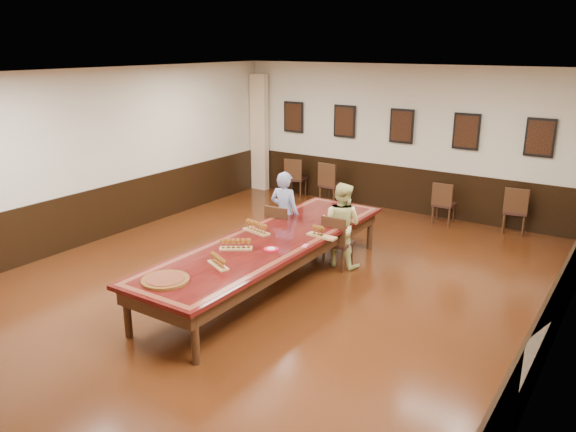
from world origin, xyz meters
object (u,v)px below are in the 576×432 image
Objects in this scene: chair_man at (282,230)px; person_woman at (341,225)px; spare_chair_c at (444,203)px; conference_table at (270,248)px; person_man at (285,213)px; spare_chair_d at (516,210)px; spare_chair_b at (332,184)px; chair_woman at (338,241)px; carved_platter at (165,280)px; spare_chair_a at (296,177)px.

person_woman is at bearing -175.05° from chair_man.
spare_chair_c is 0.18× the size of conference_table.
chair_man is 0.63× the size of person_man.
spare_chair_d is at bearing -135.85° from person_man.
spare_chair_d is at bearing -123.26° from person_woman.
spare_chair_b is at bearing -60.70° from person_woman.
person_woman is (1.97, -3.19, 0.21)m from spare_chair_b.
chair_woman reaches higher than spare_chair_c.
person_woman is at bearing 78.40° from carved_platter.
carved_platter is (2.38, -6.70, 0.29)m from spare_chair_a.
chair_woman is at bearing 77.99° from carved_platter.
spare_chair_c is at bearing -121.11° from chair_man.
spare_chair_d reaches higher than conference_table.
spare_chair_b is at bearing 101.11° from carved_platter.
spare_chair_d is at bearing -175.09° from spare_chair_c.
conference_table is at bearing 112.39° from chair_man.
person_man reaches higher than spare_chair_c.
person_woman is (1.09, 0.07, -0.03)m from person_man.
person_woman is at bearing 75.86° from spare_chair_c.
person_man is (-1.76, -3.31, 0.31)m from spare_chair_c.
spare_chair_a is 1.27× the size of carved_platter.
chair_man is 1.31m from conference_table.
spare_chair_c is 3.32m from person_woman.
chair_man is 1.02× the size of chair_woman.
chair_man reaches higher than chair_woman.
person_man reaches higher than spare_chair_d.
spare_chair_a is at bearing -3.03° from spare_chair_b.
chair_man is 4.04m from spare_chair_a.
spare_chair_a is at bearing -50.73° from chair_woman.
chair_woman is (1.09, 0.07, -0.01)m from chair_man.
person_woman is (-0.67, -3.24, 0.28)m from spare_chair_c.
person_man is (-3.14, -3.49, 0.28)m from spare_chair_d.
chair_woman is 0.96× the size of spare_chair_a.
spare_chair_a is 0.95× the size of spare_chair_b.
spare_chair_c is 0.59× the size of person_man.
chair_woman reaches higher than conference_table.
carved_platter is (1.28, -6.54, 0.27)m from spare_chair_b.
carved_platter is at bearing -94.97° from conference_table.
person_man reaches higher than chair_woman.
conference_table is at bearing 73.04° from spare_chair_c.
chair_man is 4.77m from spare_chair_d.
spare_chair_d reaches higher than carved_platter.
spare_chair_a is at bearing 118.59° from conference_table.
chair_woman is at bearing 51.66° from spare_chair_d.
spare_chair_d reaches higher than spare_chair_c.
person_woman reaches higher than chair_man.
person_woman is at bearing -90.00° from chair_woman.
spare_chair_c is at bearing -121.90° from person_man.
spare_chair_b is 2.64m from spare_chair_c.
conference_table is 6.58× the size of carved_platter.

